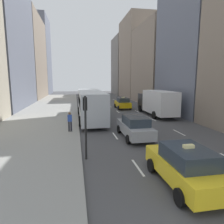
# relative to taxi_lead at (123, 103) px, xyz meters

# --- Properties ---
(sidewalk_left) EXTENTS (8.00, 66.00, 0.15)m
(sidewalk_left) POSITION_rel_taxi_lead_xyz_m (-11.00, -1.97, -0.81)
(sidewalk_left) COLOR gray
(sidewalk_left) RESTS_ON ground
(lane_markings) EXTENTS (5.72, 56.00, 0.01)m
(lane_markings) POSITION_rel_taxi_lead_xyz_m (-1.40, -5.97, -0.87)
(lane_markings) COLOR white
(lane_markings) RESTS_ON ground
(building_row_left) EXTENTS (6.00, 72.89, 30.41)m
(building_row_left) POSITION_rel_taxi_lead_xyz_m (-18.00, 4.65, 11.48)
(building_row_left) COLOR gray
(building_row_left) RESTS_ON ground
(building_row_right) EXTENTS (6.00, 67.53, 22.84)m
(building_row_right) POSITION_rel_taxi_lead_xyz_m (8.00, 3.99, 8.47)
(building_row_right) COLOR gray
(building_row_right) RESTS_ON ground
(taxi_lead) EXTENTS (2.02, 4.40, 1.87)m
(taxi_lead) POSITION_rel_taxi_lead_xyz_m (0.00, 0.00, 0.00)
(taxi_lead) COLOR yellow
(taxi_lead) RESTS_ON ground
(taxi_second) EXTENTS (2.02, 4.40, 1.87)m
(taxi_second) POSITION_rel_taxi_lead_xyz_m (-2.80, -23.00, 0.00)
(taxi_second) COLOR yellow
(taxi_second) RESTS_ON ground
(sedan_black_near) EXTENTS (2.02, 4.81, 1.73)m
(sedan_black_near) POSITION_rel_taxi_lead_xyz_m (-2.80, -15.75, 0.00)
(sedan_black_near) COLOR #9EA0A5
(sedan_black_near) RESTS_ON ground
(city_bus) EXTENTS (2.80, 11.61, 3.25)m
(city_bus) POSITION_rel_taxi_lead_xyz_m (-5.61, -7.77, 0.91)
(city_bus) COLOR #B7BCC1
(city_bus) RESTS_ON ground
(box_truck) EXTENTS (2.58, 8.40, 3.15)m
(box_truck) POSITION_rel_taxi_lead_xyz_m (2.80, -6.67, 0.83)
(box_truck) COLOR #262628
(box_truck) RESTS_ON ground
(pedestrian_far_walking) EXTENTS (0.36, 0.22, 1.65)m
(pedestrian_far_walking) POSITION_rel_taxi_lead_xyz_m (-7.78, -13.44, 0.19)
(pedestrian_far_walking) COLOR #23232D
(pedestrian_far_walking) RESTS_ON sidewalk_left
(traffic_light_pole) EXTENTS (0.24, 0.42, 3.60)m
(traffic_light_pole) POSITION_rel_taxi_lead_xyz_m (-6.75, -19.26, 1.53)
(traffic_light_pole) COLOR black
(traffic_light_pole) RESTS_ON ground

